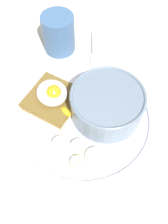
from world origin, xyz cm
name	(u,v)px	position (x,y,z in cm)	size (l,w,h in cm)	color
ground_plane	(84,122)	(0.00, 0.00, 1.00)	(120.00, 120.00, 2.00)	beige
plate	(84,118)	(0.00, 0.00, 2.80)	(26.56, 26.56, 1.60)	white
oatmeal_bowl	(107,104)	(-1.76, -4.13, 5.91)	(14.00, 14.00, 5.87)	slate
toast_slice	(53,99)	(6.77, 2.56, 3.90)	(12.61, 12.61, 1.63)	brown
poached_egg	(52,93)	(6.57, 2.56, 6.24)	(8.98, 5.77, 3.89)	white
banana_slice_front	(78,147)	(-4.51, 4.89, 3.63)	(3.84, 3.83, 1.32)	#F5EAC8
banana_slice_left	(95,157)	(-7.83, 3.69, 3.52)	(4.43, 4.42, 1.10)	#F4ECB7
banana_slice_back	(61,145)	(-2.20, 7.14, 3.61)	(4.62, 4.58, 1.42)	beige
banana_slice_right	(78,164)	(-6.98, 6.88, 3.76)	(3.96, 3.97, 1.77)	beige
coffee_mug	(58,32)	(19.52, -7.94, 6.55)	(10.75, 7.29, 8.85)	#3D608B
knife	(94,54)	(12.48, -12.77, 2.40)	(12.19, 9.84, 0.80)	silver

